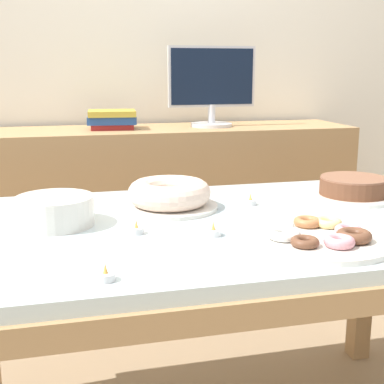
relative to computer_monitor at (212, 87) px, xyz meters
name	(u,v)px	position (x,y,z in m)	size (l,w,h in m)	color
wall_back	(141,38)	(-0.29, 0.30, 0.24)	(8.00, 0.10, 2.60)	silver
dining_table	(221,251)	(-0.29, -1.12, -0.42)	(1.55, 0.91, 0.73)	silver
sideboard	(154,217)	(-0.29, 0.00, -0.63)	(1.91, 0.44, 0.87)	tan
computer_monitor	(212,87)	(0.00, 0.00, 0.00)	(0.42, 0.20, 0.38)	silver
book_stack	(112,119)	(-0.48, 0.00, -0.14)	(0.24, 0.20, 0.09)	maroon
cake_chocolate_round	(353,189)	(0.21, -0.96, -0.30)	(0.29, 0.29, 0.07)	silver
cake_golden_bundt	(169,195)	(-0.40, -0.95, -0.29)	(0.29, 0.29, 0.09)	silver
pastry_platter	(318,236)	(-0.11, -1.35, -0.32)	(0.38, 0.38, 0.04)	silver
plate_stack	(55,211)	(-0.74, -1.05, -0.29)	(0.21, 0.21, 0.08)	silver
tealight_centre	(213,232)	(-0.35, -1.24, -0.32)	(0.04, 0.04, 0.04)	silver
tealight_near_front	(106,276)	(-0.64, -1.48, -0.32)	(0.04, 0.04, 0.04)	silver
tealight_right_edge	(250,202)	(-0.15, -0.97, -0.32)	(0.04, 0.04, 0.04)	silver
tealight_left_edge	(136,230)	(-0.54, -1.18, -0.32)	(0.04, 0.04, 0.04)	silver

